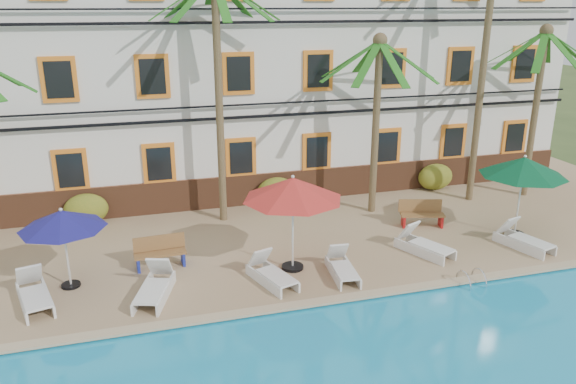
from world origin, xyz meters
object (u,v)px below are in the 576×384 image
object	(u,v)px
umbrella_blue	(62,220)
bench_right	(422,213)
lounger_d	(342,267)
bench_left	(160,251)
umbrella_red	(293,189)
palm_e	(539,87)
lounger_c	(271,273)
palm_d	(487,32)
pool_ladder	(471,282)
palm_c	(377,98)
umbrella_green	(524,167)
lounger_e	(424,244)
lounger_b	(155,287)
lounger_a	(34,294)
palm_b	(218,67)
lounger_f	(523,239)

from	to	relation	value
umbrella_blue	bench_right	distance (m)	11.62
lounger_d	bench_left	xyz separation A→B (m)	(-4.92, 2.09, 0.21)
umbrella_red	palm_e	bearing A→B (deg)	19.13
bench_left	umbrella_blue	bearing A→B (deg)	-166.54
umbrella_blue	umbrella_red	xyz separation A→B (m)	(6.16, -0.65, 0.50)
lounger_c	palm_d	bearing A→B (deg)	26.25
bench_left	pool_ladder	world-z (taller)	bench_left
palm_c	umbrella_green	bearing A→B (deg)	-43.67
lounger_e	bench_right	distance (m)	2.34
palm_e	umbrella_green	xyz separation A→B (m)	(-3.08, -3.49, -1.97)
umbrella_red	lounger_b	bearing A→B (deg)	-171.38
palm_e	bench_left	size ratio (longest dim) A/B	4.37
palm_c	lounger_a	world-z (taller)	palm_c
pool_ladder	bench_left	bearing A→B (deg)	157.27
lounger_a	bench_right	size ratio (longest dim) A/B	1.30
palm_d	palm_c	bearing A→B (deg)	-178.23
palm_b	lounger_e	bearing A→B (deg)	-39.94
umbrella_red	lounger_a	distance (m)	7.30
pool_ladder	palm_b	bearing A→B (deg)	130.99
umbrella_blue	pool_ladder	distance (m)	11.25
palm_d	lounger_f	bearing A→B (deg)	-102.85
lounger_e	bench_right	bearing A→B (deg)	62.46
palm_d	bench_right	world-z (taller)	palm_d
palm_c	umbrella_blue	bearing A→B (deg)	-163.22
palm_b	palm_d	bearing A→B (deg)	-3.21
lounger_b	pool_ladder	distance (m)	8.67
bench_right	pool_ladder	world-z (taller)	bench_right
palm_c	umbrella_blue	world-z (taller)	palm_c
lounger_f	bench_right	bearing A→B (deg)	129.95
lounger_d	bench_right	world-z (taller)	bench_right
lounger_c	bench_left	bearing A→B (deg)	146.37
palm_d	bench_left	bearing A→B (deg)	-167.63
palm_b	bench_left	bearing A→B (deg)	-127.23
umbrella_green	lounger_f	world-z (taller)	umbrella_green
lounger_d	pool_ladder	size ratio (longest dim) A/B	2.39
palm_b	umbrella_blue	size ratio (longest dim) A/B	3.68
lounger_e	pool_ladder	xyz separation A→B (m)	(0.34, -2.10, -0.29)
umbrella_green	bench_left	size ratio (longest dim) A/B	1.83
umbrella_blue	pool_ladder	world-z (taller)	umbrella_blue
palm_e	bench_left	world-z (taller)	palm_e
lounger_e	bench_right	world-z (taller)	bench_right
palm_b	palm_e	xyz separation A→B (m)	(12.19, -0.67, -1.03)
palm_d	lounger_c	distance (m)	12.04
umbrella_blue	lounger_b	distance (m)	3.02
umbrella_blue	lounger_d	bearing A→B (deg)	-11.44
lounger_c	lounger_f	bearing A→B (deg)	0.34
palm_e	umbrella_blue	distance (m)	17.55
palm_b	pool_ladder	bearing A→B (deg)	-49.01
palm_c	pool_ladder	size ratio (longest dim) A/B	8.66
palm_c	palm_d	bearing A→B (deg)	1.77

